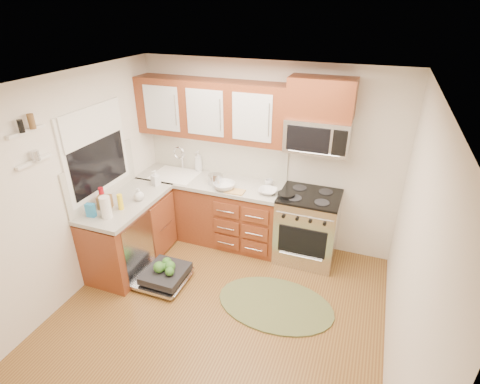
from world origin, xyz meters
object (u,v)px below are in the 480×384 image
at_px(skillet, 286,195).
at_px(cutting_board, 235,191).
at_px(microwave, 318,135).
at_px(cup, 269,183).
at_px(paper_towel_roll, 106,207).
at_px(stock_pot, 215,179).
at_px(sink, 176,183).
at_px(upper_cabinets, 211,109).
at_px(range, 307,227).
at_px(rug, 275,304).
at_px(bowl_b, 224,186).
at_px(bowl_a, 268,191).
at_px(dishwasher, 163,275).

relative_size(skillet, cutting_board, 0.88).
bearing_deg(microwave, cup, 179.76).
relative_size(paper_towel_roll, cup, 2.32).
distance_m(stock_pot, paper_towel_roll, 1.48).
height_order(sink, stock_pot, stock_pot).
bearing_deg(upper_cabinets, stock_pot, -58.16).
height_order(range, stock_pot, stock_pot).
bearing_deg(skillet, sink, 175.80).
xyz_separation_m(range, paper_towel_roll, (-2.08, -1.30, 0.58)).
bearing_deg(cup, sink, -174.40).
bearing_deg(sink, cup, 5.60).
distance_m(rug, stock_pot, 1.80).
height_order(sink, rug, sink).
height_order(upper_cabinets, rug, upper_cabinets).
bearing_deg(cup, paper_towel_roll, -136.37).
relative_size(cutting_board, bowl_b, 0.87).
xyz_separation_m(range, sink, (-1.93, -0.01, 0.33)).
distance_m(range, bowl_b, 1.22).
height_order(range, bowl_b, bowl_b).
bearing_deg(skillet, range, 25.10).
relative_size(rug, cup, 12.04).
xyz_separation_m(rug, stock_pot, (-1.15, 0.97, 0.98)).
bearing_deg(stock_pot, upper_cabinets, 121.84).
distance_m(cutting_board, paper_towel_roll, 1.58).
bearing_deg(stock_pot, sink, 175.69).
bearing_deg(skillet, cup, 139.66).
distance_m(range, skillet, 0.58).
xyz_separation_m(skillet, cup, (-0.30, 0.25, -0.00)).
height_order(sink, bowl_a, bowl_a).
bearing_deg(cup, stock_pot, -165.45).
bearing_deg(sink, cutting_board, -11.40).
distance_m(upper_cabinets, dishwasher, 2.19).
xyz_separation_m(microwave, bowl_b, (-1.10, -0.30, -0.73)).
height_order(skillet, paper_towel_roll, paper_towel_roll).
height_order(stock_pot, paper_towel_roll, paper_towel_roll).
bearing_deg(cup, bowl_b, -149.89).
bearing_deg(dishwasher, sink, 109.20).
height_order(rug, cutting_board, cutting_board).
bearing_deg(bowl_b, rug, -41.14).
relative_size(microwave, stock_pot, 3.71).
distance_m(sink, skillet, 1.66).
bearing_deg(stock_pot, microwave, 7.98).
relative_size(skillet, bowl_a, 0.93).
bearing_deg(sink, dishwasher, -70.80).
height_order(microwave, paper_towel_roll, microwave).
xyz_separation_m(stock_pot, bowl_a, (0.75, -0.03, -0.03)).
relative_size(rug, bowl_a, 5.76).
xyz_separation_m(rug, cup, (-0.45, 1.15, 0.96)).
bearing_deg(upper_cabinets, range, -5.89).
bearing_deg(range, bowl_a, -170.43).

